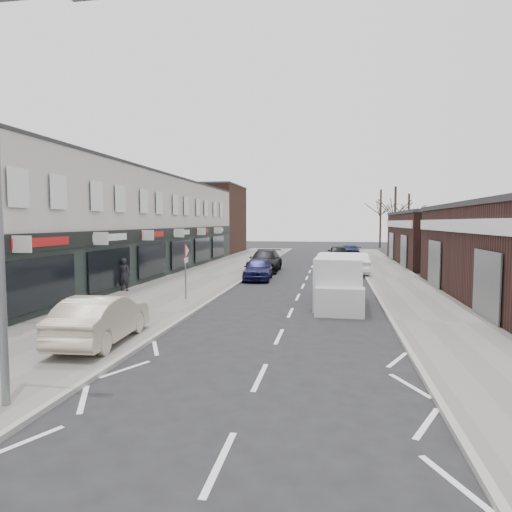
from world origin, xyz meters
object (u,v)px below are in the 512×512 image
at_px(parked_car_right_b, 338,254).
at_px(parked_car_left_a, 258,269).
at_px(white_van, 339,282).
at_px(warning_sign, 186,255).
at_px(parked_car_right_c, 349,253).
at_px(parked_car_right_a, 354,263).
at_px(sedan_on_pavement, 101,319).
at_px(parked_car_left_b, 265,261).
at_px(pedestrian, 124,274).
at_px(street_lamp, 5,178).

bearing_deg(parked_car_right_b, parked_car_left_a, 69.57).
distance_m(white_van, parked_car_left_a, 9.64).
bearing_deg(warning_sign, parked_car_right_c, 71.32).
height_order(white_van, parked_car_right_b, white_van).
bearing_deg(parked_car_right_a, sedan_on_pavement, 63.49).
bearing_deg(parked_car_left_b, parked_car_right_b, 56.04).
bearing_deg(pedestrian, sedan_on_pavement, 111.10).
xyz_separation_m(white_van, pedestrian, (-11.20, 1.55, -0.06)).
xyz_separation_m(parked_car_left_b, parked_car_right_a, (6.62, -0.98, -0.01)).
bearing_deg(parked_car_left_a, parked_car_right_b, 65.59).
xyz_separation_m(parked_car_left_a, parked_car_right_c, (6.36, 16.52, 0.05)).
height_order(pedestrian, parked_car_right_c, pedestrian).
bearing_deg(parked_car_right_b, parked_car_right_a, 96.60).
xyz_separation_m(sedan_on_pavement, parked_car_right_c, (8.48, 33.01, -0.08)).
xyz_separation_m(warning_sign, white_van, (7.16, 0.26, -1.15)).
height_order(pedestrian, parked_car_right_b, pedestrian).
height_order(warning_sign, parked_car_left_b, warning_sign).
height_order(warning_sign, parked_car_right_b, warning_sign).
height_order(street_lamp, parked_car_right_a, street_lamp).
distance_m(parked_car_right_a, parked_car_right_c, 12.31).
distance_m(parked_car_right_b, parked_car_right_c, 2.94).
xyz_separation_m(street_lamp, parked_car_right_c, (7.81, 37.77, -3.85)).
height_order(sedan_on_pavement, parked_car_right_a, parked_car_right_a).
bearing_deg(street_lamp, white_van, 63.45).
xyz_separation_m(white_van, parked_car_right_c, (1.28, 24.71, -0.28)).
distance_m(sedan_on_pavement, pedestrian, 10.63).
distance_m(parked_car_left_b, parked_car_right_c, 13.15).
bearing_deg(sedan_on_pavement, warning_sign, -94.30).
xyz_separation_m(white_van, parked_car_right_b, (0.20, 21.98, -0.23)).
height_order(street_lamp, parked_car_right_b, street_lamp).
height_order(pedestrian, parked_car_right_a, pedestrian).
distance_m(parked_car_left_b, parked_car_right_a, 6.69).
bearing_deg(sedan_on_pavement, parked_car_left_a, -101.34).
height_order(warning_sign, pedestrian, warning_sign).
xyz_separation_m(warning_sign, parked_car_left_b, (1.76, 13.64, -1.39)).
distance_m(parked_car_left_b, parked_car_right_b, 10.26).
height_order(warning_sign, parked_car_right_a, warning_sign).
distance_m(warning_sign, white_van, 7.26).
xyz_separation_m(pedestrian, parked_car_right_b, (11.40, 20.43, -0.17)).
bearing_deg(warning_sign, pedestrian, 155.93).
relative_size(parked_car_left_a, parked_car_right_b, 0.87).
xyz_separation_m(street_lamp, parked_car_left_a, (1.45, 21.24, -3.90)).
distance_m(warning_sign, parked_car_left_b, 13.82).
height_order(parked_car_right_a, parked_car_right_c, parked_car_right_a).
bearing_deg(warning_sign, parked_car_left_a, 76.16).
height_order(street_lamp, parked_car_right_c, street_lamp).
relative_size(warning_sign, parked_car_right_c, 0.51).
xyz_separation_m(parked_car_left_a, parked_car_right_a, (6.30, 4.22, 0.07)).
distance_m(parked_car_left_a, parked_car_right_c, 17.71).
distance_m(white_van, parked_car_right_a, 12.47).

